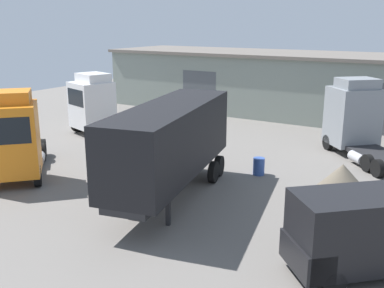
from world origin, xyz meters
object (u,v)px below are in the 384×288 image
Objects in this scene: delivery_van_black at (368,231)px; gravel_pile at (342,183)px; tractor_unit_orange at (12,139)px; container_trailer_yellow at (171,141)px; oil_drum at (259,166)px; tractor_unit_white at (98,105)px; tractor_unit_grey at (356,119)px.

gravel_pile is at bearing -112.41° from delivery_van_black.
container_trailer_yellow is at bearing 57.78° from tractor_unit_orange.
delivery_van_black is (8.39, -1.80, -1.23)m from container_trailer_yellow.
tractor_unit_white is at bearing 169.26° from oil_drum.
tractor_unit_orange reaches higher than tractor_unit_grey.
tractor_unit_orange is 15.34m from gravel_pile.
delivery_van_black is 5.69× the size of oil_drum.
delivery_van_black is at bearing 81.51° from tractor_unit_white.
delivery_van_black is (16.26, 0.20, -0.69)m from tractor_unit_orange.
tractor_unit_white is 16.88m from tractor_unit_grey.
tractor_unit_orange is at bearing -158.33° from gravel_pile.
tractor_unit_grey is at bearing 143.60° from container_trailer_yellow.
tractor_unit_white is 1.35× the size of delivery_van_black.
gravel_pile is (1.25, -7.98, -1.23)m from tractor_unit_grey.
tractor_unit_grey is 7.10× the size of oil_drum.
container_trailer_yellow is 10.76× the size of oil_drum.
tractor_unit_orange reaches higher than delivery_van_black.
container_trailer_yellow reaches higher than tractor_unit_white.
tractor_unit_white is at bearing -68.53° from delivery_van_black.
tractor_unit_orange is at bearing -88.48° from container_trailer_yellow.
tractor_unit_grey is at bearing -119.24° from delivery_van_black.
delivery_van_black is 9.51m from oil_drum.
delivery_van_black is at bearing -69.35° from gravel_pile.
tractor_unit_white reaches higher than delivery_van_black.
gravel_pile is at bearing 65.19° from tractor_unit_orange.
tractor_unit_orange reaches higher than container_trailer_yellow.
oil_drum is (-6.50, 6.88, -0.98)m from delivery_van_black.
tractor_unit_orange reaches higher than tractor_unit_white.
tractor_unit_white is at bearing 61.02° from tractor_unit_grey.
tractor_unit_grey is 1.25× the size of delivery_van_black.
tractor_unit_orange is (-12.95, -13.63, 0.03)m from tractor_unit_grey.
tractor_unit_orange reaches higher than oil_drum.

